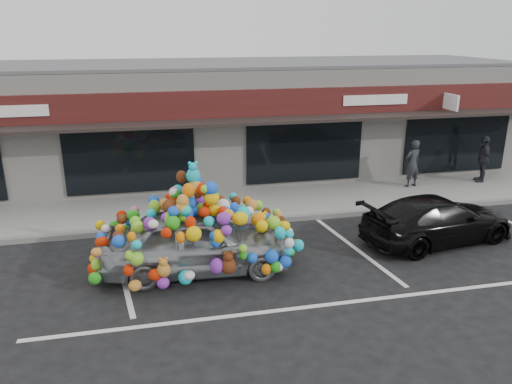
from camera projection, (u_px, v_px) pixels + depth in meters
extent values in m
plane|color=black|center=(254.00, 262.00, 12.41)|extent=(90.00, 90.00, 0.00)
cube|color=silver|center=(209.00, 120.00, 19.64)|extent=(24.00, 6.00, 4.20)
cube|color=#59595B|center=(207.00, 64.00, 18.97)|extent=(24.00, 6.00, 0.12)
cube|color=#3D1410|center=(220.00, 104.00, 16.45)|extent=(24.00, 0.18, 0.90)
cube|color=black|center=(222.00, 122.00, 16.13)|extent=(24.00, 1.20, 0.10)
cube|color=white|center=(450.00, 102.00, 17.70)|extent=(0.08, 0.95, 0.55)
cube|color=white|center=(7.00, 111.00, 15.03)|extent=(2.40, 0.04, 0.35)
cube|color=white|center=(376.00, 100.00, 17.45)|extent=(2.40, 0.04, 0.35)
cube|color=black|center=(130.00, 159.00, 16.43)|extent=(4.20, 0.12, 2.30)
cube|color=black|center=(304.00, 150.00, 17.64)|extent=(4.20, 0.12, 2.30)
cube|color=black|center=(456.00, 142.00, 18.85)|extent=(4.20, 0.12, 2.30)
cube|color=gray|center=(228.00, 206.00, 16.10)|extent=(26.00, 3.00, 0.15)
cube|color=slate|center=(236.00, 223.00, 14.71)|extent=(26.00, 0.18, 0.16)
cube|color=silver|center=(122.00, 271.00, 11.95)|extent=(0.73, 4.37, 0.01)
cube|color=silver|center=(356.00, 249.00, 13.16)|extent=(0.73, 4.37, 0.01)
cube|color=silver|center=(367.00, 300.00, 10.68)|extent=(14.00, 0.12, 0.01)
imported|color=gray|center=(196.00, 241.00, 11.77)|extent=(2.01, 4.52, 1.51)
ellipsoid|color=#EC3605|center=(194.00, 188.00, 11.36)|extent=(1.43, 1.93, 1.13)
sphere|color=yellow|center=(262.00, 225.00, 11.84)|extent=(0.34, 0.34, 0.34)
sphere|color=#1A7EE5|center=(228.00, 265.00, 11.05)|extent=(0.36, 0.36, 0.36)
sphere|color=green|center=(161.00, 234.00, 12.55)|extent=(0.30, 0.30, 0.30)
sphere|color=pink|center=(193.00, 166.00, 11.20)|extent=(0.32, 0.32, 0.32)
sphere|color=orange|center=(138.00, 231.00, 11.49)|extent=(0.30, 0.30, 0.30)
imported|color=black|center=(437.00, 220.00, 13.44)|extent=(2.47, 4.56, 1.26)
imported|color=black|center=(413.00, 163.00, 17.59)|extent=(0.70, 0.55, 1.70)
imported|color=#262329|center=(483.00, 159.00, 18.18)|extent=(1.09, 0.77, 1.72)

